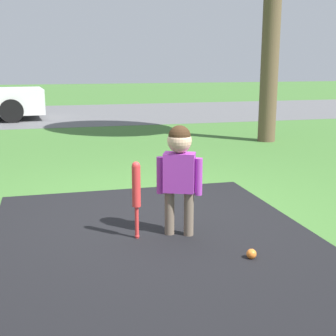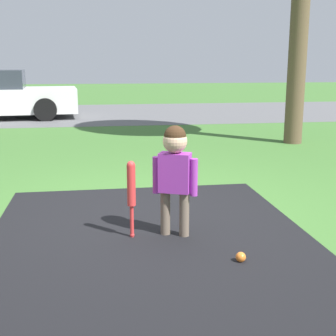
# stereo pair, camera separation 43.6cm
# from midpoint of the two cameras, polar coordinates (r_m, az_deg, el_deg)

# --- Properties ---
(ground_plane) EXTENTS (60.00, 60.00, 0.00)m
(ground_plane) POSITION_cam_midpoint_polar(r_m,az_deg,el_deg) (4.86, 0.39, -5.55)
(ground_plane) COLOR #3D6B2D
(street_strip) EXTENTS (40.00, 6.00, 0.01)m
(street_strip) POSITION_cam_midpoint_polar(r_m,az_deg,el_deg) (14.48, -5.82, 6.67)
(street_strip) COLOR #59595B
(street_strip) RESTS_ON ground
(child) EXTENTS (0.38, 0.25, 1.00)m
(child) POSITION_cam_midpoint_polar(r_m,az_deg,el_deg) (4.08, 3.91, 0.30)
(child) COLOR #6B5B4C
(child) RESTS_ON ground
(baseball_bat) EXTENTS (0.08, 0.08, 0.70)m
(baseball_bat) POSITION_cam_midpoint_polar(r_m,az_deg,el_deg) (4.08, -1.45, -2.54)
(baseball_bat) COLOR red
(baseball_bat) RESTS_ON ground
(sports_ball) EXTENTS (0.08, 0.08, 0.08)m
(sports_ball) POSITION_cam_midpoint_polar(r_m,az_deg,el_deg) (3.79, 12.20, -10.63)
(sports_ball) COLOR orange
(sports_ball) RESTS_ON ground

